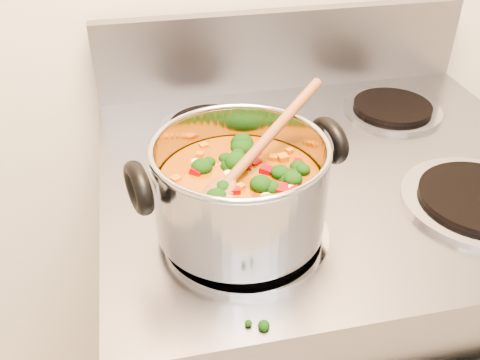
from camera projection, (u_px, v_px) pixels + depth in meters
name	position (u px, v px, depth m)	size (l,w,h in m)	color
electric_range	(310.00, 340.00, 1.14)	(0.74, 0.67, 1.08)	gray
stockpot	(240.00, 189.00, 0.69)	(0.29, 0.23, 0.14)	#A8A7AF
wooden_spoon	(245.00, 163.00, 0.68)	(0.21, 0.18, 0.10)	brown
cooktop_crumbs	(237.00, 242.00, 0.71)	(0.33, 0.12, 0.01)	black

